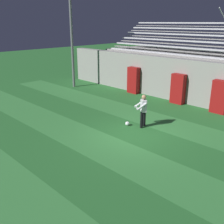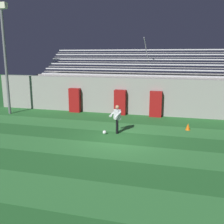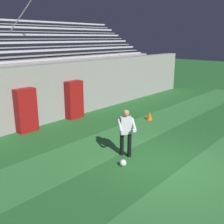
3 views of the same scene
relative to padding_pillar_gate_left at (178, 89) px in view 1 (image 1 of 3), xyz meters
name	(u,v)px [view 1 (image 1 of 3)]	position (x,y,z in m)	size (l,w,h in m)	color
ground_plane	(134,136)	(1.36, -5.95, -0.96)	(80.00, 80.00, 0.00)	#286B2D
turf_stripe_near	(10,192)	(1.36, -11.95, -0.96)	(28.00, 2.10, 0.01)	#38843D
turf_stripe_mid	(106,148)	(1.36, -7.74, -0.96)	(28.00, 2.10, 0.01)	#38843D
turf_stripe_far	(163,122)	(1.36, -3.54, -0.96)	(28.00, 2.10, 0.01)	#38843D
back_wall	(203,84)	(1.36, 0.55, 0.44)	(24.00, 0.60, 2.80)	#999691
padding_pillar_gate_left	(178,89)	(0.00, 0.00, 0.00)	(0.89, 0.44, 1.92)	maroon
padding_pillar_gate_right	(220,97)	(2.71, 0.00, 0.00)	(0.89, 0.44, 1.92)	maroon
padding_pillar_far_left	(134,80)	(-3.74, 0.00, 0.00)	(0.89, 0.44, 1.92)	maroon
bleacher_stand	(221,76)	(1.36, 3.24, 0.55)	(18.00, 4.75, 5.83)	#999691
floodlight_pole	(71,20)	(-8.47, -1.89, 4.23)	(0.90, 0.36, 8.23)	slate
goalkeeper	(143,109)	(0.95, -4.80, 0.00)	(0.74, 0.72, 1.67)	black
soccer_ball	(127,124)	(0.30, -5.22, -0.85)	(0.22, 0.22, 0.22)	white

